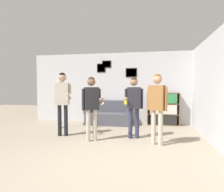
# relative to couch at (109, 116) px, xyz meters

# --- Properties ---
(ground_plane) EXTENTS (20.00, 20.00, 0.00)m
(ground_plane) POSITION_rel_couch_xyz_m (0.51, -4.00, -0.29)
(ground_plane) COLOR gray
(wall_back) EXTENTS (7.40, 0.08, 2.70)m
(wall_back) POSITION_rel_couch_xyz_m (0.51, 0.42, 1.07)
(wall_back) COLOR silver
(wall_back) RESTS_ON ground_plane
(wall_right) EXTENTS (0.06, 6.79, 2.70)m
(wall_right) POSITION_rel_couch_xyz_m (3.04, -1.81, 1.06)
(wall_right) COLOR silver
(wall_right) RESTS_ON ground_plane
(couch) EXTENTS (1.70, 0.80, 0.87)m
(couch) POSITION_rel_couch_xyz_m (0.00, 0.00, 0.00)
(couch) COLOR #4C4C56
(couch) RESTS_ON ground_plane
(bookshelf) EXTENTS (1.13, 0.30, 1.18)m
(bookshelf) POSITION_rel_couch_xyz_m (1.99, 0.20, 0.30)
(bookshelf) COLOR brown
(bookshelf) RESTS_ON ground_plane
(floor_lamp) EXTENTS (0.28, 0.28, 1.69)m
(floor_lamp) POSITION_rel_couch_xyz_m (-1.49, -0.88, 0.92)
(floor_lamp) COLOR #ADA89E
(floor_lamp) RESTS_ON ground_plane
(person_player_foreground_left) EXTENTS (0.55, 0.45, 1.80)m
(person_player_foreground_left) POSITION_rel_couch_xyz_m (-0.90, -1.99, 0.84)
(person_player_foreground_left) COLOR black
(person_player_foreground_left) RESTS_ON ground_plane
(person_player_foreground_center) EXTENTS (0.59, 0.37, 1.66)m
(person_player_foreground_center) POSITION_rel_couch_xyz_m (0.07, -2.35, 0.73)
(person_player_foreground_center) COLOR #B7AD99
(person_player_foreground_center) RESTS_ON ground_plane
(person_watcher_holding_cup) EXTENTS (0.50, 0.45, 1.66)m
(person_watcher_holding_cup) POSITION_rel_couch_xyz_m (1.11, -1.84, 0.73)
(person_watcher_holding_cup) COLOR #2D334C
(person_watcher_holding_cup) RESTS_ON ground_plane
(person_spectator_near_bookshelf) EXTENTS (0.46, 0.33, 1.71)m
(person_spectator_near_bookshelf) POSITION_rel_couch_xyz_m (1.72, -2.37, 0.77)
(person_spectator_near_bookshelf) COLOR #B7AD99
(person_spectator_near_bookshelf) RESTS_ON ground_plane
(bottle_on_floor) EXTENTS (0.06, 0.06, 0.26)m
(bottle_on_floor) POSITION_rel_couch_xyz_m (-0.27, -0.65, -0.19)
(bottle_on_floor) COLOR #3D6638
(bottle_on_floor) RESTS_ON ground_plane
(drinking_cup) EXTENTS (0.08, 0.08, 0.12)m
(drinking_cup) POSITION_rel_couch_xyz_m (1.93, 0.20, 0.95)
(drinking_cup) COLOR red
(drinking_cup) RESTS_ON bookshelf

